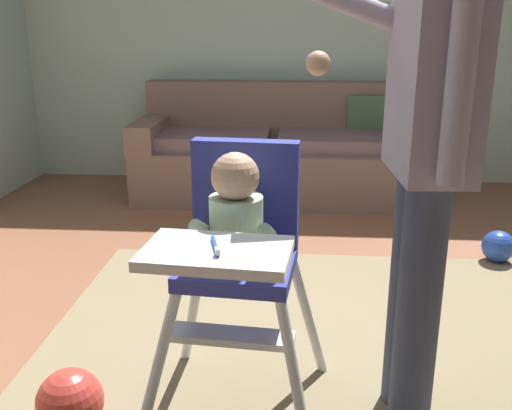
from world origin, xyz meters
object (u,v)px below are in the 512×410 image
Objects in this scene: high_chair at (238,237)px; toy_ball at (70,402)px; toy_ball_second at (498,246)px; couch at (275,153)px; adult_standing at (426,147)px.

toy_ball is at bearing -68.24° from high_chair.
toy_ball_second is (1.34, 1.42, -0.56)m from high_chair.
toy_ball is (-0.55, -2.86, -0.22)m from couch.
high_chair is 4.24× the size of toy_ball.
couch is 2.81m from adult_standing.
couch is at bearing 79.09° from toy_ball.
high_chair is 0.65m from adult_standing.
couch is at bearing -174.97° from high_chair.
adult_standing is at bearing 97.51° from high_chair.
high_chair is 0.56× the size of adult_standing.
toy_ball_second is (1.88, 1.58, -0.02)m from toy_ball.
adult_standing reaches higher than couch.
toy_ball is 1.22× the size of toy_ball_second.
adult_standing is (0.57, 0.02, 0.30)m from high_chair.
toy_ball is (-1.12, -0.19, -0.83)m from adult_standing.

